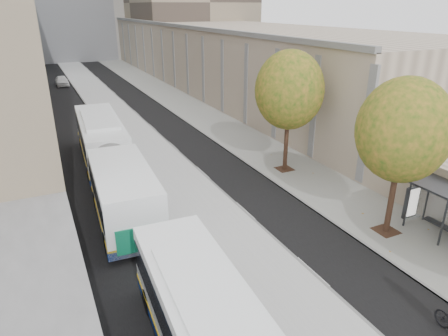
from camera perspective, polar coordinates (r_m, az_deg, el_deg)
bus_platform at (r=36.26m, az=-13.15°, el=4.96°), size 4.25×150.00×0.15m
sidewalk at (r=38.66m, az=-1.49°, el=6.54°), size 4.75×150.00×0.08m
building_tan at (r=68.67m, az=-2.86°, el=16.73°), size 18.00×92.00×8.00m
tree_c at (r=19.64m, az=24.25°, el=4.89°), size 4.20×4.20×7.28m
tree_d at (r=26.09m, az=9.32°, el=10.90°), size 4.40×4.40×7.60m
bus_far at (r=25.79m, az=-16.10°, el=1.43°), size 3.74×18.64×3.09m
distant_car at (r=61.71m, az=-22.14°, el=11.47°), size 1.63×4.04×1.38m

